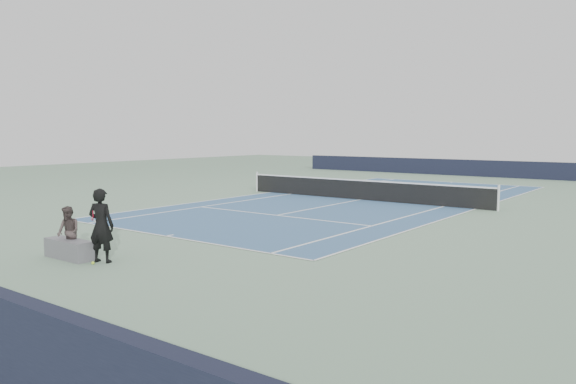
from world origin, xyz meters
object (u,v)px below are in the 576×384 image
Objects in this scene: tennis_net at (360,189)px; tennis_ball at (93,263)px; spectator_bench at (69,240)px; tennis_player at (101,225)px.

tennis_net is 173.71× the size of tennis_ball.
spectator_bench is (-1.04, 0.02, 0.44)m from tennis_ball.
tennis_player is 1.14m from spectator_bench.
tennis_player is 0.92m from tennis_ball.
tennis_player reaches higher than spectator_bench.
tennis_ball is 1.13m from spectator_bench.
tennis_net reaches higher than tennis_ball.
tennis_player is (1.42, -15.11, 0.41)m from tennis_net.
spectator_bench is at bearing -165.86° from tennis_player.
tennis_net is at bearing 95.32° from tennis_ball.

